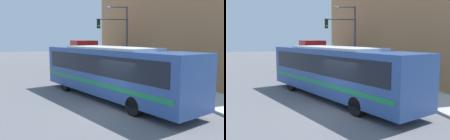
{
  "view_description": "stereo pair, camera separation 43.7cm",
  "coord_description": "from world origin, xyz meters",
  "views": [
    {
      "loc": [
        -3.6,
        -11.44,
        3.58
      ],
      "look_at": [
        1.46,
        5.49,
        1.33
      ],
      "focal_mm": 40.0,
      "sensor_mm": 36.0,
      "label": 1
    },
    {
      "loc": [
        -3.18,
        -11.56,
        3.58
      ],
      "look_at": [
        1.46,
        5.49,
        1.33
      ],
      "focal_mm": 40.0,
      "sensor_mm": 36.0,
      "label": 2
    }
  ],
  "objects": [
    {
      "name": "sidewalk",
      "position": [
        6.02,
        20.0,
        0.07
      ],
      "size": [
        3.03,
        70.0,
        0.13
      ],
      "color": "#B7B2A8",
      "rests_on": "ground_plane"
    },
    {
      "name": "city_bus",
      "position": [
        0.46,
        2.49,
        1.78
      ],
      "size": [
        6.44,
        12.0,
        3.09
      ],
      "rotation": [
        0.0,
        0.0,
        0.36
      ],
      "color": "#2D4C8C",
      "rests_on": "ground_plane"
    },
    {
      "name": "ground_plane",
      "position": [
        0.0,
        0.0,
        0.0
      ],
      "size": [
        120.0,
        120.0,
        0.0
      ],
      "primitive_type": "plane",
      "color": "slate"
    },
    {
      "name": "street_lamp",
      "position": [
        5.04,
        13.18,
        4.12
      ],
      "size": [
        2.35,
        0.28,
        6.7
      ],
      "color": "#47474C",
      "rests_on": "sidewalk"
    },
    {
      "name": "delivery_truck",
      "position": [
        1.53,
        18.49,
        1.79
      ],
      "size": [
        2.27,
        8.05,
        3.33
      ],
      "color": "#B21919",
      "rests_on": "ground_plane"
    },
    {
      "name": "traffic_light_pole",
      "position": [
        4.15,
        12.75,
        3.88
      ],
      "size": [
        3.28,
        0.35,
        5.47
      ],
      "color": "#47474C",
      "rests_on": "sidewalk"
    },
    {
      "name": "fire_hydrant",
      "position": [
        5.1,
        3.11,
        0.53
      ],
      "size": [
        0.23,
        0.31,
        0.8
      ],
      "color": "gold",
      "rests_on": "sidewalk"
    },
    {
      "name": "building_facade",
      "position": [
        10.53,
        16.6,
        6.15
      ],
      "size": [
        6.0,
        31.21,
        12.31
      ],
      "color": "#B27A4C",
      "rests_on": "ground_plane"
    },
    {
      "name": "parking_meter",
      "position": [
        5.1,
        8.01,
        0.95
      ],
      "size": [
        0.14,
        0.14,
        1.2
      ],
      "color": "#47474C",
      "rests_on": "sidewalk"
    }
  ]
}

